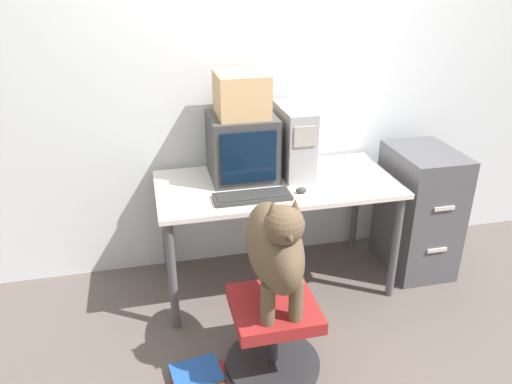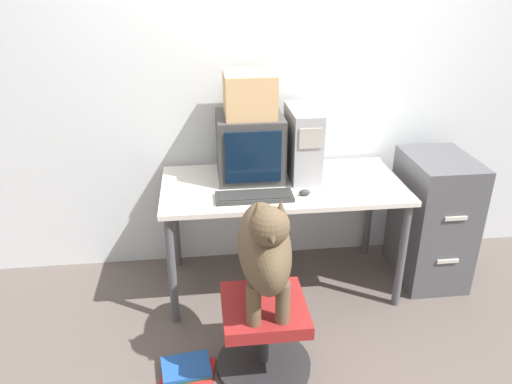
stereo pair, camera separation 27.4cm
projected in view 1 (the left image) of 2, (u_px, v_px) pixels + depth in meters
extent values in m
plane|color=#564C47|center=(290.00, 314.00, 3.09)|extent=(12.00, 12.00, 0.00)
cube|color=silver|center=(261.00, 78.00, 3.23)|extent=(8.00, 0.05, 2.60)
cube|color=silver|center=(277.00, 184.00, 3.10)|extent=(1.48, 0.72, 0.03)
cylinder|color=#4C4C51|center=(172.00, 277.00, 2.84)|extent=(0.05, 0.05, 0.71)
cylinder|color=#4C4C51|center=(395.00, 248.00, 3.12)|extent=(0.05, 0.05, 0.71)
cylinder|color=#4C4C51|center=(165.00, 225.00, 3.38)|extent=(0.05, 0.05, 0.71)
cylinder|color=#4C4C51|center=(355.00, 205.00, 3.67)|extent=(0.05, 0.05, 0.71)
cube|color=#383838|center=(242.00, 147.00, 3.09)|extent=(0.40, 0.38, 0.40)
cube|color=black|center=(249.00, 158.00, 2.91)|extent=(0.33, 0.01, 0.31)
cube|color=#99999E|center=(294.00, 141.00, 3.13)|extent=(0.18, 0.41, 0.43)
cube|color=#9E998E|center=(305.00, 137.00, 2.91)|extent=(0.13, 0.01, 0.12)
cube|color=#2D2D2D|center=(252.00, 197.00, 2.87)|extent=(0.45, 0.16, 0.02)
cube|color=#292928|center=(252.00, 195.00, 2.86)|extent=(0.41, 0.13, 0.00)
ellipsoid|color=#333333|center=(301.00, 190.00, 2.93)|extent=(0.07, 0.04, 0.04)
cylinder|color=#262628|center=(273.00, 363.00, 2.69)|extent=(0.50, 0.50, 0.04)
cylinder|color=#262628|center=(273.00, 338.00, 2.61)|extent=(0.05, 0.05, 0.31)
cube|color=maroon|center=(274.00, 308.00, 2.53)|extent=(0.42, 0.43, 0.07)
ellipsoid|color=brown|center=(274.00, 247.00, 2.40)|extent=(0.25, 0.58, 0.40)
cylinder|color=brown|center=(268.00, 304.00, 2.33)|extent=(0.07, 0.07, 0.22)
cylinder|color=brown|center=(296.00, 300.00, 2.36)|extent=(0.07, 0.07, 0.22)
sphere|color=brown|center=(284.00, 225.00, 2.17)|extent=(0.18, 0.18, 0.18)
cone|color=#3E3123|center=(289.00, 237.00, 2.10)|extent=(0.08, 0.09, 0.08)
cone|color=brown|center=(273.00, 209.00, 2.14)|extent=(0.06, 0.06, 0.08)
cone|color=brown|center=(295.00, 207.00, 2.16)|extent=(0.06, 0.06, 0.08)
torus|color=orange|center=(282.00, 236.00, 2.22)|extent=(0.13, 0.13, 0.02)
cube|color=#4C4C51|center=(418.00, 210.00, 3.42)|extent=(0.40, 0.55, 0.87)
cube|color=beige|center=(445.00, 209.00, 3.11)|extent=(0.14, 0.01, 0.02)
cube|color=beige|center=(437.00, 250.00, 3.24)|extent=(0.14, 0.01, 0.02)
cube|color=tan|center=(241.00, 94.00, 2.95)|extent=(0.30, 0.32, 0.25)
cube|color=beige|center=(241.00, 72.00, 2.89)|extent=(0.04, 0.31, 0.00)
cube|color=red|center=(198.00, 377.00, 2.62)|extent=(0.30, 0.23, 0.02)
cube|color=#2D8C47|center=(197.00, 374.00, 2.61)|extent=(0.26, 0.21, 0.02)
cube|color=#1E4C9E|center=(196.00, 372.00, 2.59)|extent=(0.27, 0.22, 0.02)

